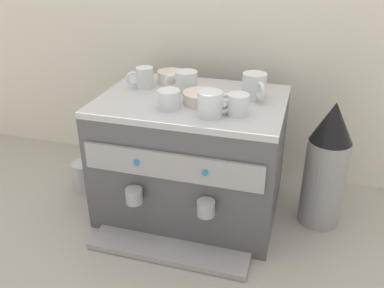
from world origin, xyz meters
TOP-DOWN VIEW (x-y plane):
  - ground_plane at (0.00, 0.00)m, footprint 4.00×4.00m
  - tiled_backsplash_wall at (0.00, 0.36)m, footprint 2.80×0.03m
  - espresso_machine at (0.00, -0.00)m, footprint 0.63×0.56m
  - ceramic_cup_0 at (0.10, -0.13)m, footprint 0.11×0.09m
  - ceramic_cup_1 at (0.17, -0.10)m, footprint 0.10×0.08m
  - ceramic_cup_2 at (0.20, 0.06)m, footprint 0.09×0.12m
  - ceramic_cup_3 at (-0.20, 0.06)m, footprint 0.09×0.07m
  - ceramic_cup_4 at (-0.04, 0.05)m, footprint 0.11×0.08m
  - ceramic_cup_5 at (-0.05, -0.11)m, footprint 0.07×0.10m
  - ceramic_bowl_0 at (-0.12, 0.13)m, footprint 0.10×0.10m
  - ceramic_bowl_1 at (0.04, -0.03)m, footprint 0.12×0.12m
  - coffee_grinder at (0.47, 0.05)m, footprint 0.15×0.15m
  - milk_pitcher at (-0.46, 0.01)m, footprint 0.10×0.10m

SIDE VIEW (x-z plane):
  - ground_plane at x=0.00m, z-range 0.00..0.00m
  - milk_pitcher at x=-0.46m, z-range 0.00..0.11m
  - espresso_machine at x=0.00m, z-range 0.00..0.44m
  - coffee_grinder at x=0.47m, z-range 0.00..0.46m
  - ceramic_bowl_1 at x=0.04m, z-range 0.45..0.48m
  - ceramic_bowl_0 at x=-0.12m, z-range 0.44..0.49m
  - ceramic_cup_5 at x=-0.05m, z-range 0.45..0.51m
  - ceramic_cup_1 at x=0.17m, z-range 0.45..0.51m
  - ceramic_cup_4 at x=-0.04m, z-range 0.45..0.52m
  - ceramic_cup_3 at x=-0.20m, z-range 0.45..0.52m
  - ceramic_cup_0 at x=0.10m, z-range 0.45..0.52m
  - ceramic_cup_2 at x=0.20m, z-range 0.45..0.53m
  - tiled_backsplash_wall at x=0.00m, z-range 0.00..1.18m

